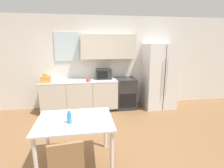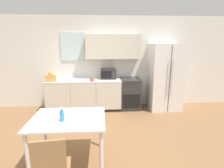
% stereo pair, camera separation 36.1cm
% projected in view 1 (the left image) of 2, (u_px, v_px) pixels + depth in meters
% --- Properties ---
extents(ground_plane, '(12.00, 12.00, 0.00)m').
position_uv_depth(ground_plane, '(94.00, 142.00, 3.48)').
color(ground_plane, olive).
extents(wall_back, '(12.00, 0.38, 2.70)m').
position_uv_depth(wall_back, '(91.00, 60.00, 5.20)').
color(wall_back, silver).
rests_on(wall_back, ground_plane).
extents(kitchen_counter, '(2.14, 0.67, 0.89)m').
position_uv_depth(kitchen_counter, '(80.00, 95.00, 5.05)').
color(kitchen_counter, '#333333').
rests_on(kitchen_counter, ground_plane).
extents(oven_range, '(0.57, 0.65, 0.90)m').
position_uv_depth(oven_range, '(126.00, 93.00, 5.27)').
color(oven_range, '#2D2D2D').
rests_on(oven_range, ground_plane).
extents(refrigerator, '(0.89, 0.80, 1.91)m').
position_uv_depth(refrigerator, '(159.00, 76.00, 5.25)').
color(refrigerator, white).
rests_on(refrigerator, ground_plane).
extents(kitchen_sink, '(0.73, 0.46, 0.22)m').
position_uv_depth(kitchen_sink, '(68.00, 80.00, 4.90)').
color(kitchen_sink, '#B7BABC').
rests_on(kitchen_sink, kitchen_counter).
extents(microwave, '(0.43, 0.33, 0.29)m').
position_uv_depth(microwave, '(104.00, 74.00, 5.15)').
color(microwave, '#282828').
rests_on(microwave, kitchen_counter).
extents(coffee_mug, '(0.13, 0.09, 0.09)m').
position_uv_depth(coffee_mug, '(88.00, 80.00, 4.77)').
color(coffee_mug, '#BF4C3F').
rests_on(coffee_mug, kitchen_counter).
extents(grocery_bag_0, '(0.26, 0.23, 0.28)m').
position_uv_depth(grocery_bag_0, '(46.00, 78.00, 4.65)').
color(grocery_bag_0, '#DB994C').
rests_on(grocery_bag_0, kitchen_counter).
extents(dining_table, '(1.15, 0.90, 0.77)m').
position_uv_depth(dining_table, '(75.00, 126.00, 2.71)').
color(dining_table, white).
rests_on(dining_table, ground_plane).
extents(drink_bottle, '(0.07, 0.07, 0.21)m').
position_uv_depth(drink_bottle, '(69.00, 118.00, 2.56)').
color(drink_bottle, '#338CD8').
rests_on(drink_bottle, dining_table).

